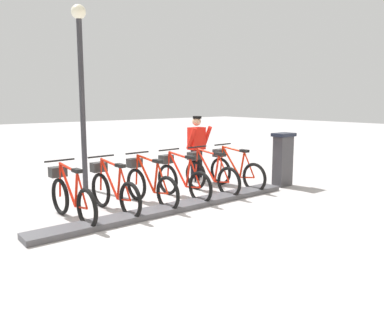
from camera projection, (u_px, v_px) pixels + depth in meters
name	position (u px, v px, depth m)	size (l,w,h in m)	color
ground_plane	(176.00, 210.00, 7.26)	(60.00, 60.00, 0.00)	#A7A4A4
dock_rail_base	(176.00, 207.00, 7.26)	(0.44, 5.54, 0.10)	#47474C
payment_kiosk	(283.00, 159.00, 9.21)	(0.36, 0.52, 1.28)	#38383D
bike_docked_0	(234.00, 170.00, 9.03)	(1.72, 0.54, 1.02)	black
bike_docked_1	(209.00, 174.00, 8.54)	(1.72, 0.54, 1.02)	black
bike_docked_2	(181.00, 178.00, 8.05)	(1.72, 0.54, 1.02)	black
bike_docked_3	(149.00, 184.00, 7.56)	(1.72, 0.54, 1.02)	black
bike_docked_4	(112.00, 189.00, 7.06)	(1.72, 0.54, 1.02)	black
bike_docked_5	(71.00, 196.00, 6.57)	(1.72, 0.54, 1.02)	black
worker_near_rack	(197.00, 146.00, 9.68)	(0.47, 0.64, 1.66)	white
lamp_post	(81.00, 72.00, 8.56)	(0.32, 0.32, 4.12)	#2D2D33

